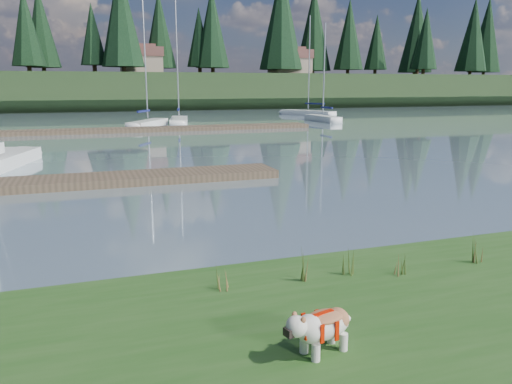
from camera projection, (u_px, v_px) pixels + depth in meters
name	position (u px, v px, depth m)	size (l,w,h in m)	color
ground	(126.00, 132.00, 38.53)	(200.00, 200.00, 0.00)	gray
ridge	(102.00, 92.00, 77.75)	(200.00, 20.00, 5.00)	black
bulldog	(323.00, 325.00, 6.05)	(0.99, 0.54, 0.58)	silver
dock_near	(60.00, 182.00, 17.81)	(16.00, 2.00, 0.30)	#4C3D2C
dock_far	(152.00, 129.00, 39.13)	(26.00, 2.20, 0.30)	#4C3D2C
sailboat_bg_2	(151.00, 123.00, 43.55)	(4.60, 6.68, 10.51)	white
sailboat_bg_3	(179.00, 120.00, 46.86)	(2.96, 7.59, 11.01)	white
sailboat_bg_4	(320.00, 118.00, 49.92)	(1.38, 6.33, 9.48)	white
sailboat_bg_5	(304.00, 112.00, 59.94)	(5.01, 7.90, 11.49)	white
weed_0	(305.00, 266.00, 8.34)	(0.17, 0.14, 0.58)	#475B23
weed_1	(348.00, 263.00, 8.57)	(0.17, 0.14, 0.53)	#475B23
weed_2	(476.00, 250.00, 9.21)	(0.17, 0.14, 0.56)	#475B23
weed_3	(222.00, 279.00, 7.96)	(0.17, 0.14, 0.45)	#475B23
weed_4	(401.00, 264.00, 8.59)	(0.17, 0.14, 0.45)	#475B23
mud_lip	(269.00, 276.00, 9.31)	(60.00, 0.50, 0.14)	#33281C
conifer_3	(26.00, 27.00, 71.69)	(4.84, 4.84, 12.25)	#382619
conifer_4	(121.00, 15.00, 70.00)	(6.16, 6.16, 15.10)	#382619
conifer_5	(199.00, 37.00, 78.00)	(3.96, 3.96, 10.35)	#382619
conifer_6	(281.00, 18.00, 79.62)	(7.04, 7.04, 17.00)	#382619
conifer_7	(349.00, 34.00, 87.23)	(5.28, 5.28, 13.20)	#382619
conifer_8	(425.00, 39.00, 87.82)	(4.62, 4.62, 11.77)	#382619
conifer_9	(473.00, 35.00, 94.44)	(5.94, 5.94, 14.62)	#382619
house_1	(141.00, 60.00, 76.80)	(6.30, 5.30, 4.65)	gray
house_2	(290.00, 62.00, 82.59)	(6.30, 5.30, 4.65)	gray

